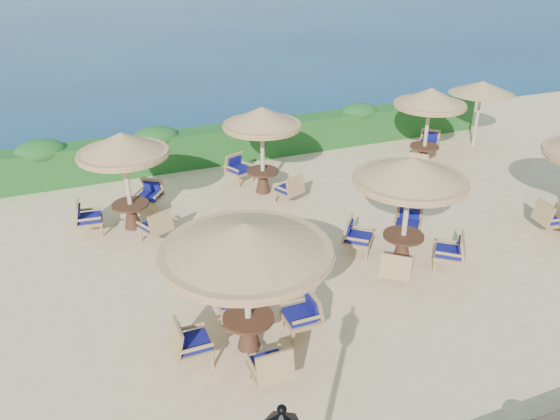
{
  "coord_description": "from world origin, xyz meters",
  "views": [
    {
      "loc": [
        -6.09,
        -9.96,
        6.97
      ],
      "look_at": [
        -1.86,
        0.52,
        1.3
      ],
      "focal_mm": 35.0,
      "sensor_mm": 36.0,
      "label": 1
    }
  ],
  "objects_px": {
    "extra_parasol": "(482,88)",
    "cafe_set_5": "(429,111)",
    "cafe_set_0": "(246,262)",
    "cafe_set_3": "(125,166)",
    "cafe_set_1": "(408,194)",
    "cafe_set_4": "(262,132)"
  },
  "relations": [
    {
      "from": "extra_parasol",
      "to": "cafe_set_5",
      "type": "relative_size",
      "value": 0.91
    },
    {
      "from": "extra_parasol",
      "to": "cafe_set_0",
      "type": "distance_m",
      "value": 13.62
    },
    {
      "from": "extra_parasol",
      "to": "cafe_set_0",
      "type": "height_order",
      "value": "cafe_set_0"
    },
    {
      "from": "cafe_set_0",
      "to": "cafe_set_4",
      "type": "bearing_deg",
      "value": 67.41
    },
    {
      "from": "cafe_set_0",
      "to": "cafe_set_1",
      "type": "bearing_deg",
      "value": 19.49
    },
    {
      "from": "cafe_set_1",
      "to": "cafe_set_4",
      "type": "bearing_deg",
      "value": 108.97
    },
    {
      "from": "cafe_set_1",
      "to": "cafe_set_3",
      "type": "xyz_separation_m",
      "value": [
        -5.72,
        4.11,
        0.01
      ]
    },
    {
      "from": "cafe_set_1",
      "to": "cafe_set_0",
      "type": "bearing_deg",
      "value": -160.51
    },
    {
      "from": "cafe_set_3",
      "to": "cafe_set_4",
      "type": "xyz_separation_m",
      "value": [
        4.02,
        0.82,
        0.12
      ]
    },
    {
      "from": "cafe_set_1",
      "to": "cafe_set_3",
      "type": "relative_size",
      "value": 0.96
    },
    {
      "from": "cafe_set_1",
      "to": "cafe_set_4",
      "type": "xyz_separation_m",
      "value": [
        -1.7,
        4.94,
        0.12
      ]
    },
    {
      "from": "extra_parasol",
      "to": "cafe_set_0",
      "type": "xyz_separation_m",
      "value": [
        -11.4,
        -7.44,
        -0.28
      ]
    },
    {
      "from": "cafe_set_1",
      "to": "cafe_set_3",
      "type": "distance_m",
      "value": 7.04
    },
    {
      "from": "cafe_set_0",
      "to": "cafe_set_3",
      "type": "distance_m",
      "value": 5.82
    },
    {
      "from": "cafe_set_0",
      "to": "cafe_set_5",
      "type": "bearing_deg",
      "value": 37.38
    },
    {
      "from": "extra_parasol",
      "to": "cafe_set_5",
      "type": "distance_m",
      "value": 3.08
    },
    {
      "from": "cafe_set_3",
      "to": "cafe_set_5",
      "type": "height_order",
      "value": "same"
    },
    {
      "from": "cafe_set_0",
      "to": "cafe_set_4",
      "type": "relative_size",
      "value": 1.09
    },
    {
      "from": "extra_parasol",
      "to": "cafe_set_1",
      "type": "bearing_deg",
      "value": -139.98
    },
    {
      "from": "cafe_set_3",
      "to": "cafe_set_5",
      "type": "relative_size",
      "value": 1.04
    },
    {
      "from": "cafe_set_0",
      "to": "cafe_set_1",
      "type": "distance_m",
      "value": 4.67
    },
    {
      "from": "extra_parasol",
      "to": "cafe_set_5",
      "type": "bearing_deg",
      "value": -161.87
    }
  ]
}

